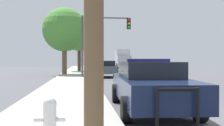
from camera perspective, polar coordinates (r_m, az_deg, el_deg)
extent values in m
cube|color=#A3A099|center=(6.68, -11.50, -11.80)|extent=(3.00, 110.00, 0.13)
cube|color=#141E3D|center=(8.46, 7.73, -5.13)|extent=(2.05, 5.35, 0.66)
cube|color=black|center=(8.68, 7.39, -1.27)|extent=(1.69, 2.81, 0.46)
cylinder|color=black|center=(7.19, 17.44, -8.84)|extent=(0.27, 0.66, 0.65)
cylinder|color=black|center=(6.76, 2.94, -9.42)|extent=(0.27, 0.66, 0.65)
cylinder|color=black|center=(10.28, 10.84, -5.96)|extent=(0.27, 0.66, 0.65)
cylinder|color=black|center=(9.99, 0.78, -6.14)|extent=(0.27, 0.66, 0.65)
cylinder|color=black|center=(5.94, 16.98, -8.49)|extent=(0.07, 0.07, 0.77)
cylinder|color=black|center=(5.71, 9.14, -8.85)|extent=(0.07, 0.07, 0.77)
cylinder|color=black|center=(5.77, 13.15, -5.24)|extent=(0.87, 0.11, 0.07)
cube|color=navy|center=(8.67, 7.39, 0.55)|extent=(1.32, 0.26, 0.09)
cube|color=navy|center=(8.68, 13.71, -4.78)|extent=(0.17, 3.80, 0.18)
cylinder|color=white|center=(4.99, -12.52, -11.79)|extent=(0.22, 0.22, 0.60)
sphere|color=white|center=(4.93, -12.53, -8.05)|extent=(0.23, 0.23, 0.23)
cylinder|color=white|center=(5.00, -14.70, -11.06)|extent=(0.15, 0.09, 0.09)
cylinder|color=white|center=(4.96, -10.32, -11.15)|extent=(0.15, 0.09, 0.09)
cylinder|color=#424247|center=(22.78, -6.07, 3.41)|extent=(0.16, 0.16, 4.94)
cylinder|color=#424247|center=(23.09, -1.30, 9.17)|extent=(3.79, 0.11, 0.11)
cube|color=black|center=(23.26, 3.41, 7.98)|extent=(0.30, 0.24, 0.90)
sphere|color=red|center=(23.17, 3.46, 8.76)|extent=(0.20, 0.20, 0.20)
sphere|color=orange|center=(23.13, 3.46, 8.02)|extent=(0.20, 0.20, 0.20)
sphere|color=green|center=(23.10, 3.46, 7.29)|extent=(0.20, 0.20, 0.20)
cube|color=#474C51|center=(24.33, -1.34, -1.32)|extent=(1.93, 3.99, 0.62)
cube|color=black|center=(24.12, -1.32, -0.07)|extent=(1.61, 2.10, 0.45)
cylinder|color=black|center=(25.54, -3.42, -1.92)|extent=(0.27, 0.72, 0.72)
cylinder|color=black|center=(25.61, 0.49, -1.91)|extent=(0.27, 0.72, 0.72)
cylinder|color=black|center=(23.11, -3.37, -2.19)|extent=(0.27, 0.72, 0.72)
cylinder|color=black|center=(23.19, 0.94, -2.18)|extent=(0.27, 0.72, 0.72)
cube|color=silver|center=(30.34, 6.89, -0.92)|extent=(1.92, 4.25, 0.64)
cube|color=black|center=(30.54, 6.81, 0.16)|extent=(1.60, 2.23, 0.50)
cylinder|color=black|center=(29.26, 9.03, -1.61)|extent=(0.27, 0.71, 0.70)
cylinder|color=black|center=(28.92, 5.69, -1.64)|extent=(0.27, 0.71, 0.70)
cylinder|color=black|center=(31.80, 7.98, -1.43)|extent=(0.27, 0.71, 0.70)
cylinder|color=black|center=(31.48, 4.90, -1.45)|extent=(0.27, 0.71, 0.70)
cube|color=#B7B7BC|center=(46.09, 2.46, 0.44)|extent=(2.34, 2.24, 1.74)
cube|color=#B2B2B7|center=(49.88, 2.02, 1.08)|extent=(2.51, 5.59, 2.82)
cylinder|color=black|center=(46.44, 3.78, -0.63)|extent=(0.33, 0.93, 0.92)
cylinder|color=black|center=(46.22, 1.08, -0.64)|extent=(0.33, 0.93, 0.92)
cylinder|color=black|center=(51.03, 3.14, -0.52)|extent=(0.33, 0.93, 0.92)
cylinder|color=black|center=(50.83, 0.68, -0.52)|extent=(0.33, 0.93, 0.92)
cylinder|color=brown|center=(27.24, -9.64, 1.03)|extent=(0.46, 0.46, 3.11)
sphere|color=#4C8E38|center=(27.39, -9.65, 6.71)|extent=(4.20, 4.20, 4.20)
cylinder|color=#4C3823|center=(34.86, -6.68, 1.26)|extent=(0.42, 0.42, 3.49)
sphere|color=#4C8E38|center=(35.02, -6.69, 6.18)|extent=(4.57, 4.57, 4.57)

